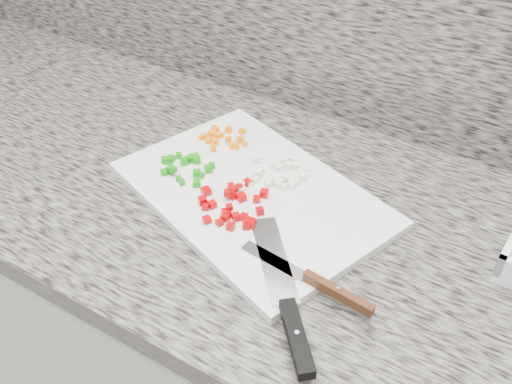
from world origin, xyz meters
TOP-DOWN VIEW (x-y plane):
  - countertop at (0.00, 1.44)m, footprint 3.96×0.64m
  - cutting_board at (-0.12, 1.43)m, footprint 0.51×0.42m
  - carrot_pile at (-0.25, 1.53)m, footprint 0.09×0.09m
  - onion_pile at (-0.10, 1.50)m, footprint 0.11×0.10m
  - green_pepper_pile at (-0.25, 1.43)m, footprint 0.10×0.09m
  - red_pepper_pile at (-0.12, 1.38)m, footprint 0.12×0.13m
  - garlic_pile at (-0.13, 1.45)m, footprint 0.03×0.06m
  - chef_knife at (0.05, 1.25)m, footprint 0.21×0.24m
  - paring_knife at (0.07, 1.30)m, footprint 0.21×0.04m

SIDE VIEW (x-z plane):
  - countertop at x=0.00m, z-range 0.86..0.90m
  - cutting_board at x=-0.12m, z-range 0.90..0.91m
  - garlic_pile at x=-0.13m, z-range 0.91..0.92m
  - carrot_pile at x=-0.25m, z-range 0.91..0.93m
  - chef_knife at x=0.05m, z-range 0.91..0.93m
  - onion_pile at x=-0.10m, z-range 0.91..0.93m
  - green_pepper_pile at x=-0.25m, z-range 0.91..0.93m
  - paring_knife at x=0.07m, z-range 0.91..0.93m
  - red_pepper_pile at x=-0.12m, z-range 0.91..0.93m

